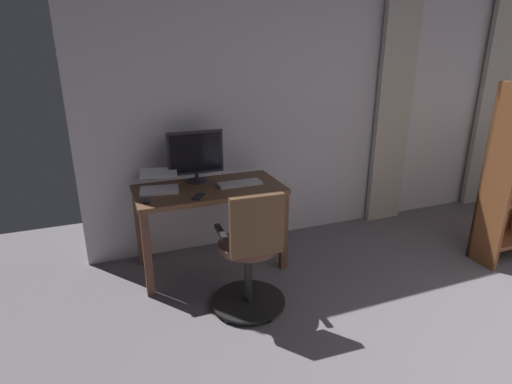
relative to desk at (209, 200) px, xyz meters
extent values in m
cube|color=silver|center=(-1.61, -0.46, 0.79)|extent=(5.30, 0.10, 2.85)
cube|color=#B6B3A7|center=(-3.53, -0.35, 0.71)|extent=(0.37, 0.06, 2.68)
cube|color=#B6B3A7|center=(-2.13, -0.35, 0.71)|extent=(0.42, 0.06, 2.68)
cube|color=brown|center=(0.00, 0.00, 0.09)|extent=(1.24, 0.62, 0.04)
cube|color=brown|center=(-0.58, 0.27, -0.28)|extent=(0.06, 0.06, 0.71)
cube|color=brown|center=(0.58, 0.27, -0.28)|extent=(0.06, 0.06, 0.71)
cube|color=brown|center=(-0.58, -0.27, -0.28)|extent=(0.06, 0.06, 0.71)
cube|color=brown|center=(0.58, -0.27, -0.28)|extent=(0.06, 0.06, 0.71)
cylinder|color=black|center=(-0.09, 0.69, -0.59)|extent=(0.56, 0.56, 0.02)
sphere|color=black|center=(-0.35, 0.71, -0.61)|extent=(0.05, 0.05, 0.05)
sphere|color=black|center=(-0.18, 0.45, -0.61)|extent=(0.05, 0.05, 0.05)
sphere|color=black|center=(0.11, 0.53, -0.61)|extent=(0.05, 0.05, 0.05)
sphere|color=black|center=(0.12, 0.84, -0.61)|extent=(0.05, 0.05, 0.05)
sphere|color=black|center=(-0.16, 0.94, -0.61)|extent=(0.05, 0.05, 0.05)
cylinder|color=black|center=(-0.09, 0.69, -0.37)|extent=(0.06, 0.06, 0.45)
cylinder|color=brown|center=(-0.09, 0.69, -0.12)|extent=(0.46, 0.46, 0.05)
cube|color=brown|center=(-0.08, 0.89, 0.12)|extent=(0.38, 0.07, 0.43)
cube|color=black|center=(0.11, 0.68, 0.01)|extent=(0.05, 0.24, 0.03)
cube|color=black|center=(-0.29, 0.70, 0.01)|extent=(0.05, 0.24, 0.03)
cylinder|color=#232328|center=(0.05, -0.19, 0.12)|extent=(0.18, 0.18, 0.01)
cylinder|color=#232328|center=(0.05, -0.19, 0.16)|extent=(0.04, 0.04, 0.06)
cube|color=#232328|center=(0.05, -0.20, 0.37)|extent=(0.48, 0.03, 0.37)
cube|color=black|center=(0.05, -0.18, 0.37)|extent=(0.44, 0.01, 0.33)
cube|color=#B7BCC1|center=(-0.26, 0.04, 0.12)|extent=(0.37, 0.14, 0.02)
cube|color=white|center=(0.40, -0.05, 0.12)|extent=(0.34, 0.26, 0.02)
cube|color=white|center=(0.39, -0.16, 0.24)|extent=(0.34, 0.26, 0.03)
ellipsoid|color=#333338|center=(0.54, 0.16, 0.13)|extent=(0.06, 0.10, 0.04)
cube|color=#232328|center=(0.14, 0.20, 0.12)|extent=(0.14, 0.16, 0.01)
cube|color=brown|center=(-2.29, 0.86, 0.17)|extent=(0.04, 0.30, 1.60)
camera|label=1|loc=(0.84, 3.23, 1.26)|focal=29.11mm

